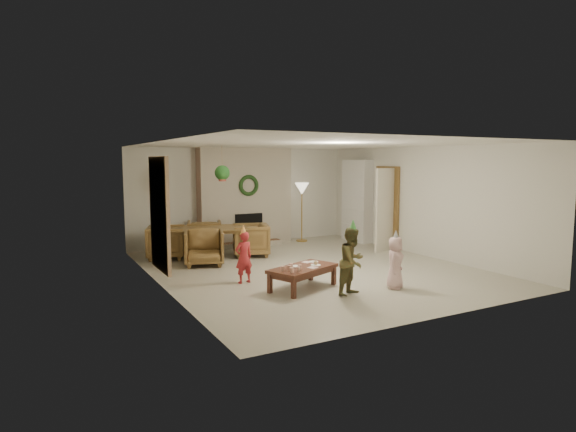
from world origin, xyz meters
TOP-DOWN VIEW (x-y plane):
  - floor at (0.00, 0.00)m, footprint 7.00×7.00m
  - ceiling at (0.00, 0.00)m, footprint 7.00×7.00m
  - wall_back at (0.00, 3.50)m, footprint 7.00×0.00m
  - wall_front at (0.00, -3.50)m, footprint 7.00×0.00m
  - wall_left at (-3.00, 0.00)m, footprint 0.00×7.00m
  - wall_right at (3.00, 0.00)m, footprint 0.00×7.00m
  - fireplace_mass at (0.00, 3.30)m, footprint 2.50×0.40m
  - fireplace_hearth at (0.00, 2.95)m, footprint 1.60×0.30m
  - fireplace_firebox at (0.00, 3.12)m, footprint 0.75×0.12m
  - fireplace_wreath at (0.00, 3.07)m, footprint 0.54×0.10m
  - floor_lamp_base at (1.52, 3.00)m, footprint 0.30×0.30m
  - floor_lamp_post at (1.52, 3.00)m, footprint 0.03×0.03m
  - floor_lamp_shade at (1.52, 3.00)m, footprint 0.38×0.38m
  - bookshelf_carcass at (2.84, 2.30)m, footprint 0.30×1.00m
  - bookshelf_shelf_a at (2.82, 2.30)m, footprint 0.30×0.92m
  - bookshelf_shelf_b at (2.82, 2.30)m, footprint 0.30×0.92m
  - bookshelf_shelf_c at (2.82, 2.30)m, footprint 0.30×0.92m
  - bookshelf_shelf_d at (2.82, 2.30)m, footprint 0.30×0.92m
  - books_row_lower at (2.80, 2.15)m, footprint 0.20×0.40m
  - books_row_mid at (2.80, 2.35)m, footprint 0.20×0.44m
  - books_row_upper at (2.80, 2.20)m, footprint 0.20×0.36m
  - door_frame at (2.96, 1.20)m, footprint 0.05×0.86m
  - door_leaf at (2.58, 0.82)m, footprint 0.77×0.32m
  - curtain_panel at (-2.96, 0.20)m, footprint 0.06×1.20m
  - dining_table at (-1.52, 2.13)m, footprint 2.15×1.62m
  - dining_chair_near at (-1.78, 1.34)m, footprint 1.01×1.03m
  - dining_chair_far at (-1.25, 2.93)m, footprint 1.01×1.03m
  - dining_chair_left at (-2.31, 2.40)m, footprint 1.03×1.01m
  - dining_chair_right at (-0.52, 1.80)m, footprint 1.03×1.01m
  - hanging_plant_cord at (-1.30, 1.50)m, footprint 0.01×0.01m
  - hanging_plant_pot at (-1.30, 1.50)m, footprint 0.16×0.16m
  - hanging_plant_foliage at (-1.30, 1.50)m, footprint 0.32×0.32m
  - coffee_table_top at (-0.91, -1.27)m, footprint 1.38×1.04m
  - coffee_table_apron at (-0.91, -1.27)m, footprint 1.26×0.92m
  - coffee_leg_fl at (-1.34, -1.71)m, footprint 0.09×0.09m
  - coffee_leg_fr at (-0.29, -1.29)m, footprint 0.09×0.09m
  - coffee_leg_bl at (-1.53, -1.24)m, footprint 0.09×0.09m
  - coffee_leg_br at (-0.48, -0.82)m, footprint 0.09×0.09m
  - cup_a at (-1.30, -1.58)m, footprint 0.09×0.09m
  - cup_b at (-1.37, -1.40)m, footprint 0.09×0.09m
  - cup_c at (-1.17, -1.58)m, footprint 0.09×0.09m
  - cup_d at (-1.25, -1.40)m, footprint 0.09×0.09m
  - cup_e at (-1.08, -1.46)m, footprint 0.09×0.09m
  - cup_f at (-1.15, -1.28)m, footprint 0.09×0.09m
  - plate_a at (-1.00, -1.18)m, footprint 0.22×0.22m
  - plate_b at (-0.65, -1.27)m, footprint 0.22×0.22m
  - plate_c at (-0.55, -1.02)m, footprint 0.22×0.22m
  - food_scoop at (-0.65, -1.27)m, footprint 0.09×0.09m
  - napkin_left at (-0.80, -1.41)m, footprint 0.19×0.19m
  - napkin_right at (-0.67, -0.98)m, footprint 0.19×0.19m
  - child_red at (-1.64, -0.43)m, footprint 0.36×0.26m
  - party_hat_red at (-1.64, -0.43)m, footprint 0.15×0.15m
  - child_plaid at (-0.38, -1.96)m, footprint 0.66×0.59m
  - party_hat_plaid at (-0.38, -1.96)m, footprint 0.13×0.13m
  - child_pink at (0.50, -1.98)m, footprint 0.52×0.48m
  - party_hat_pink at (0.50, -1.98)m, footprint 0.15×0.15m

SIDE VIEW (x-z plane):
  - floor at x=0.00m, z-range 0.00..0.00m
  - floor_lamp_base at x=1.52m, z-range 0.00..0.03m
  - fireplace_hearth at x=0.00m, z-range 0.00..0.12m
  - coffee_leg_fl at x=-1.34m, z-range 0.00..0.32m
  - coffee_leg_fr at x=-0.29m, z-range 0.00..0.32m
  - coffee_leg_bl at x=-1.53m, z-range 0.00..0.32m
  - coffee_leg_br at x=-0.48m, z-range 0.00..0.32m
  - coffee_table_apron at x=-0.91m, z-range 0.25..0.32m
  - dining_table at x=-1.52m, z-range 0.00..0.67m
  - coffee_table_top at x=-0.91m, z-range 0.32..0.38m
  - dining_chair_near at x=-1.78m, z-range 0.00..0.74m
  - dining_chair_far at x=-1.25m, z-range 0.00..0.74m
  - dining_chair_left at x=-2.31m, z-range 0.00..0.74m
  - dining_chair_right at x=-0.52m, z-range 0.00..0.74m
  - napkin_left at x=-0.80m, z-range 0.38..0.39m
  - napkin_right at x=-0.67m, z-range 0.38..0.39m
  - plate_a at x=-1.00m, z-range 0.38..0.39m
  - plate_b at x=-0.65m, z-range 0.38..0.39m
  - plate_c at x=-0.55m, z-range 0.38..0.39m
  - food_scoop at x=-0.65m, z-range 0.39..0.46m
  - cup_a at x=-1.30m, z-range 0.38..0.47m
  - cup_b at x=-1.37m, z-range 0.38..0.47m
  - cup_c at x=-1.17m, z-range 0.38..0.47m
  - cup_d at x=-1.25m, z-range 0.38..0.47m
  - cup_e at x=-1.08m, z-range 0.38..0.47m
  - cup_f at x=-1.15m, z-range 0.38..0.47m
  - child_pink at x=0.50m, z-range 0.00..0.90m
  - fireplace_firebox at x=0.00m, z-range 0.07..0.82m
  - bookshelf_shelf_a at x=2.82m, z-range 0.43..0.47m
  - child_red at x=-1.64m, z-range 0.00..0.93m
  - child_plaid at x=-0.38m, z-range 0.00..1.11m
  - books_row_lower at x=2.80m, z-range 0.47..0.71m
  - floor_lamp_post at x=1.52m, z-range 0.03..1.46m
  - bookshelf_shelf_b at x=2.82m, z-range 0.83..0.86m
  - party_hat_pink at x=0.50m, z-range 0.85..1.01m
  - party_hat_red at x=-1.64m, z-range 0.88..1.05m
  - books_row_mid at x=2.80m, z-range 0.87..1.11m
  - door_leaf at x=2.58m, z-range 0.00..2.00m
  - door_frame at x=2.96m, z-range 0.00..2.04m
  - bookshelf_carcass at x=2.84m, z-range 0.00..2.20m
  - party_hat_plaid at x=-0.38m, z-range 1.06..1.24m
  - wall_back at x=0.00m, z-range -2.25..4.75m
  - wall_front at x=0.00m, z-range -2.25..4.75m
  - wall_left at x=-3.00m, z-range -2.25..4.75m
  - wall_right at x=3.00m, z-range -2.25..4.75m
  - fireplace_mass at x=0.00m, z-range 0.00..2.50m
  - bookshelf_shelf_c at x=2.82m, z-range 1.24..1.26m
  - curtain_panel at x=-2.96m, z-range 0.25..2.25m
  - books_row_upper at x=2.80m, z-range 1.27..1.49m
  - floor_lamp_shade at x=1.52m, z-range 1.27..1.59m
  - fireplace_wreath at x=0.00m, z-range 1.28..1.82m
  - bookshelf_shelf_d at x=2.82m, z-range 1.64..1.66m
  - hanging_plant_pot at x=-1.30m, z-range 1.74..1.86m
  - hanging_plant_foliage at x=-1.30m, z-range 1.76..2.08m
  - hanging_plant_cord at x=-1.30m, z-range 1.80..2.50m
  - ceiling at x=0.00m, z-range 2.50..2.50m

